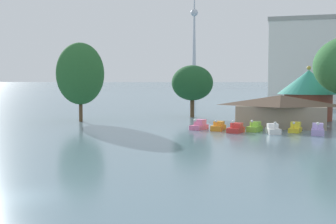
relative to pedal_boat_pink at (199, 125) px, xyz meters
name	(u,v)px	position (x,y,z in m)	size (l,w,h in m)	color
ground_plane	(20,197)	(-2.87, -36.28, -0.53)	(2000.00, 2000.00, 0.00)	slate
pedal_boat_pink	(199,125)	(0.00, 0.00, 0.00)	(2.26, 3.14, 1.53)	pink
pedal_boat_orange	(218,127)	(2.72, -0.43, -0.04)	(1.76, 2.78, 1.50)	orange
pedal_boat_red	(236,129)	(5.27, -2.10, -0.04)	(2.15, 2.84, 1.64)	red
pedal_boat_lime	(255,127)	(7.50, -0.34, -0.01)	(2.00, 2.69, 1.61)	#8CCC3F
pedal_boat_white	(273,130)	(9.90, -1.93, -0.03)	(2.12, 2.74, 1.62)	white
pedal_boat_yellow	(295,128)	(12.62, 0.35, -0.01)	(1.78, 2.70, 1.46)	yellow
pedal_boat_lavender	(318,130)	(15.25, -1.63, 0.04)	(1.60, 2.45, 1.67)	#B299D8
boathouse	(281,110)	(10.59, 5.49, 1.88)	(13.06, 6.35, 4.59)	gray
green_roof_pavilion	(308,92)	(14.68, 18.12, 4.19)	(10.08, 10.08, 9.06)	brown
shoreline_tree_tall_left	(80,74)	(-20.79, 5.46, 7.19)	(7.69, 7.69, 12.71)	brown
shoreline_tree_mid	(192,83)	(-5.13, 17.95, 5.63)	(7.43, 7.43, 9.32)	brown
background_building_block	(332,63)	(21.41, 58.44, 10.35)	(30.74, 18.37, 21.71)	silver
distant_broadcast_tower	(194,24)	(-68.74, 300.37, 52.75)	(6.15, 6.15, 131.20)	#B7BCC6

